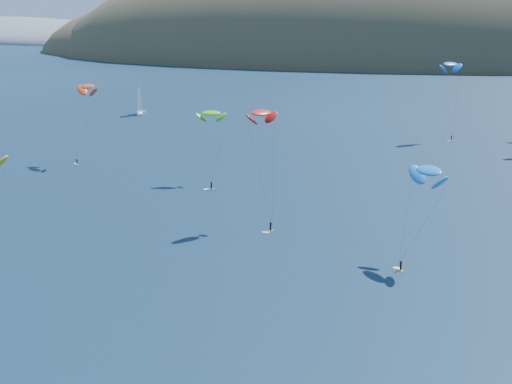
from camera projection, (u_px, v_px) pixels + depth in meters
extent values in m
ellipsoid|color=#3D3526|center=(399.00, 72.00, 590.08)|extent=(600.00, 300.00, 210.00)
ellipsoid|color=#3D3526|center=(222.00, 59.00, 649.96)|extent=(340.00, 240.00, 120.00)
ellipsoid|color=slate|center=(82.00, 44.00, 812.67)|extent=(240.00, 180.00, 44.00)
cube|color=silver|center=(140.00, 114.00, 286.18)|extent=(4.99, 8.56, 1.00)
cylinder|color=silver|center=(140.00, 99.00, 285.20)|extent=(0.16, 0.16, 11.63)
cube|color=gold|center=(77.00, 164.00, 198.26)|extent=(1.27, 1.03, 0.07)
cylinder|color=black|center=(77.00, 162.00, 198.05)|extent=(0.30, 0.30, 1.37)
sphere|color=#8C6047|center=(77.00, 159.00, 197.85)|extent=(0.23, 0.23, 0.23)
ellipsoid|color=#E04218|center=(88.00, 86.00, 197.21)|extent=(9.35, 8.13, 4.79)
cube|color=gold|center=(211.00, 189.00, 172.14)|extent=(1.57, 0.91, 0.08)
cylinder|color=black|center=(211.00, 185.00, 171.89)|extent=(0.35, 0.35, 1.62)
sphere|color=#8C6047|center=(211.00, 182.00, 171.65)|extent=(0.27, 0.27, 0.27)
ellipsoid|color=#4BC214|center=(211.00, 113.00, 177.22)|extent=(7.88, 5.52, 4.01)
cube|color=gold|center=(451.00, 141.00, 232.31)|extent=(1.25, 1.19, 0.07)
cylinder|color=black|center=(451.00, 138.00, 232.10)|extent=(0.31, 0.31, 1.43)
sphere|color=#8C6047|center=(452.00, 136.00, 231.88)|extent=(0.24, 0.24, 0.24)
ellipsoid|color=blue|center=(450.00, 64.00, 230.09)|extent=(9.32, 9.00, 4.94)
cube|color=gold|center=(401.00, 270.00, 120.17)|extent=(1.14, 1.36, 0.08)
cylinder|color=black|center=(401.00, 265.00, 119.95)|extent=(0.33, 0.33, 1.49)
sphere|color=#8C6047|center=(401.00, 261.00, 119.73)|extent=(0.25, 0.25, 0.25)
ellipsoid|color=blue|center=(429.00, 171.00, 121.29)|extent=(8.82, 9.93, 5.12)
cube|color=gold|center=(270.00, 231.00, 140.79)|extent=(1.27, 1.47, 0.08)
cylinder|color=black|center=(271.00, 226.00, 140.54)|extent=(0.36, 0.36, 1.62)
sphere|color=#8C6047|center=(271.00, 222.00, 140.30)|extent=(0.27, 0.27, 0.27)
ellipsoid|color=red|center=(261.00, 113.00, 141.27)|extent=(7.14, 7.85, 4.07)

